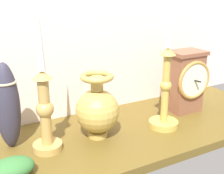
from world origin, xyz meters
TOP-DOWN VIEW (x-y plane):
  - ground_plane at (0.00, 0.00)cm, footprint 100.00×36.00cm
  - back_wall at (0.00, 18.50)cm, footprint 120.00×2.00cm
  - mantel_clock at (22.59, 2.81)cm, footprint 12.53×10.71cm
  - candlestick_tall_left at (9.11, -3.45)cm, footprint 8.73×8.73cm
  - candlestick_tall_center at (-25.38, 0.24)cm, footprint 7.50×7.50cm
  - brass_vase_bulbous at (-10.84, 0.50)cm, footprint 12.03×12.03cm
  - tall_ceramic_vase at (-33.14, 6.24)cm, footprint 6.35×6.35cm
  - ivy_sprig at (-35.67, -7.82)cm, footprint 9.81×6.87cm

SIDE VIEW (x-z plane):
  - ground_plane at x=0.00cm, z-range -2.40..0.00cm
  - ivy_sprig at x=-35.67cm, z-range 0.00..4.58cm
  - brass_vase_bulbous at x=-10.84cm, z-range -0.84..17.38cm
  - mantel_clock at x=22.59cm, z-range 0.32..20.70cm
  - tall_ceramic_vase at x=-33.14cm, z-range 0.15..22.86cm
  - candlestick_tall_left at x=9.11cm, z-range -7.69..31.29cm
  - candlestick_tall_center at x=-25.38cm, z-range -7.30..32.58cm
  - back_wall at x=0.00cm, z-range 0.00..65.00cm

